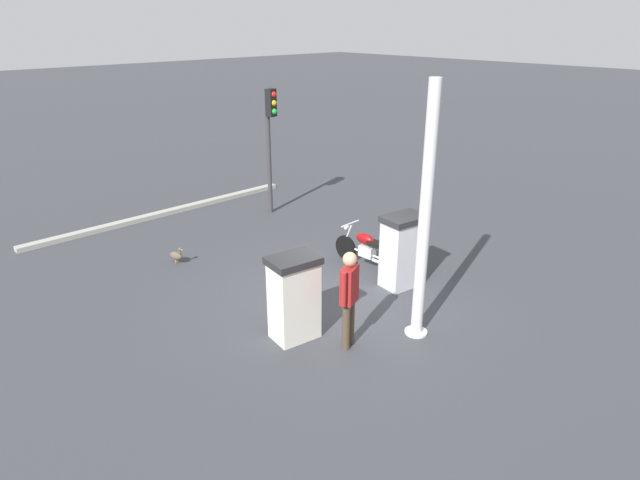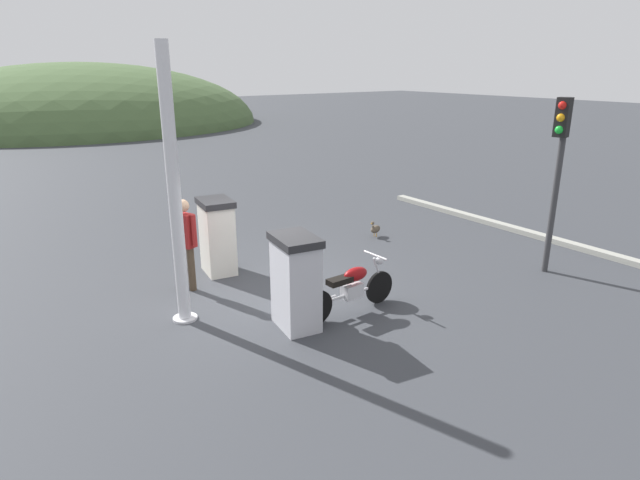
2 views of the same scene
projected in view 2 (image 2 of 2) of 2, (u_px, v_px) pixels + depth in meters
The scene contains 10 objects.
ground_plane at pixel (272, 291), 9.89m from camera, with size 120.00×120.00×0.00m, color #383A3F.
fuel_pump_near at pixel (296, 281), 8.32m from camera, with size 0.74×0.94×1.52m.
fuel_pump_far at pixel (217, 236), 10.57m from camera, with size 0.73×0.90×1.51m.
motorcycle_near_pump at pixel (351, 287), 8.90m from camera, with size 1.95×0.56×0.93m.
attendant_person at pixel (185, 238), 9.68m from camera, with size 0.32×0.56×1.72m.
wandering_duck at pixel (375, 229), 12.98m from camera, with size 0.41×0.26×0.42m.
roadside_traffic_light at pixel (559, 156), 10.07m from camera, with size 0.39×0.27×3.44m.
canopy_support_pole at pixel (174, 195), 8.14m from camera, with size 0.40×0.40×4.35m.
road_edge_kerb at pixel (505, 226), 13.65m from camera, with size 0.25×7.80×0.12m.
distant_hill_main at pixel (85, 125), 37.35m from camera, with size 24.31×21.03×8.48m.
Camera 2 is at (-4.50, -7.97, 3.99)m, focal length 29.87 mm.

